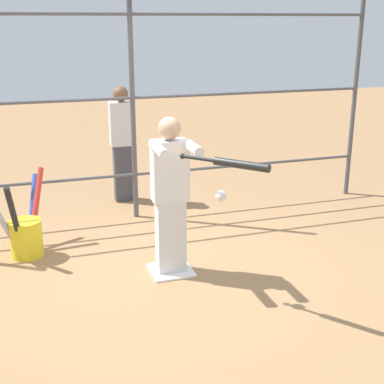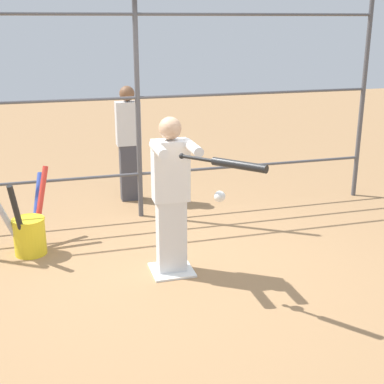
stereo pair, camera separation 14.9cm
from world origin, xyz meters
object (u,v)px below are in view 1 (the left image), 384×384
bat_bucket (25,233)px  bystander_behind_fence (123,142)px  batter (171,192)px  baseball_bat_swinging (233,163)px  softball_in_flight (221,196)px

bat_bucket → bystander_behind_fence: size_ratio=0.57×
batter → bat_bucket: size_ratio=1.73×
baseball_bat_swinging → softball_in_flight: baseball_bat_swinging is taller
baseball_bat_swinging → softball_in_flight: size_ratio=7.14×
baseball_bat_swinging → softball_in_flight: 0.38m
batter → baseball_bat_swinging: batter is taller
bystander_behind_fence → baseball_bat_swinging: bearing=95.8°
baseball_bat_swinging → bystander_behind_fence: 3.12m
batter → softball_in_flight: (-0.27, 0.59, 0.12)m
baseball_bat_swinging → bat_bucket: bearing=-45.0°
batter → softball_in_flight: batter is taller
bystander_behind_fence → bat_bucket: bearing=48.0°
batter → bystander_behind_fence: size_ratio=0.99×
baseball_bat_swinging → softball_in_flight: (0.03, -0.19, -0.33)m
softball_in_flight → bystander_behind_fence: bearing=-84.3°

